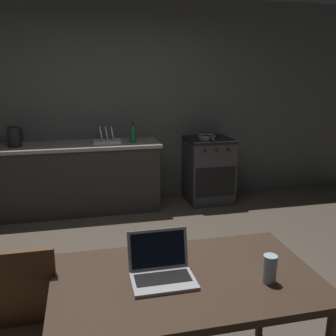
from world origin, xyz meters
TOP-DOWN VIEW (x-y plane):
  - ground_plane at (0.00, 0.00)m, footprint 12.00×12.00m
  - back_wall at (0.30, 2.46)m, footprint 6.40×0.10m
  - kitchen_counter at (-0.61, 2.11)m, footprint 2.16×0.64m
  - stove_oven at (1.18, 2.11)m, footprint 0.60×0.62m
  - dining_table at (0.00, -0.97)m, footprint 1.37×0.82m
  - chair at (-0.85, -0.90)m, footprint 0.40×0.40m
  - laptop at (-0.13, -0.96)m, footprint 0.32×0.27m
  - electric_kettle at (-1.28, 2.11)m, footprint 0.18×0.16m
  - bottle at (0.15, 2.06)m, footprint 0.08×0.08m
  - frying_pan at (1.15, 2.08)m, footprint 0.23×0.41m
  - drinking_glass at (0.39, -1.11)m, footprint 0.07×0.07m
  - dish_rack at (-0.19, 2.11)m, footprint 0.34×0.26m

SIDE VIEW (x-z plane):
  - ground_plane at x=0.00m, z-range 0.00..0.00m
  - stove_oven at x=1.18m, z-range 0.00..0.88m
  - kitchen_counter at x=-0.61m, z-range 0.00..0.88m
  - chair at x=-0.85m, z-range 0.07..0.96m
  - dining_table at x=0.00m, z-range 0.30..1.04m
  - laptop at x=-0.13m, z-range 0.67..0.90m
  - drinking_glass at x=0.39m, z-range 0.74..0.88m
  - frying_pan at x=1.15m, z-range 0.88..0.93m
  - dish_rack at x=-0.19m, z-range 0.82..1.03m
  - bottle at x=0.15m, z-range 0.87..1.12m
  - electric_kettle at x=-1.28m, z-range 0.87..1.12m
  - back_wall at x=0.30m, z-range 0.00..2.68m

